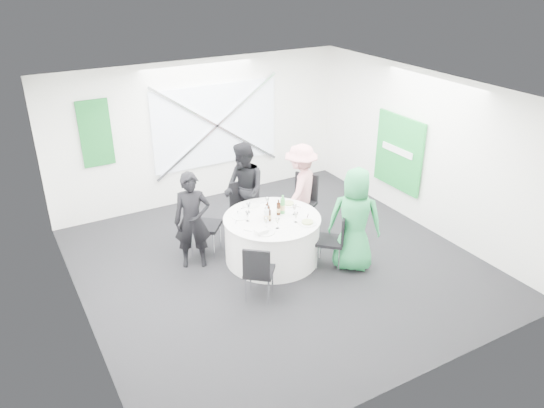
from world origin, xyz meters
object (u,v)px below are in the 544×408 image
person_woman_pink (301,188)px  clear_water_bottle (266,216)px  banquet_table (272,238)px  person_man_back_left (192,221)px  chair_front_right (336,236)px  green_water_bottle (283,206)px  chair_front_left (258,269)px  chair_back_left (199,219)px  chair_back (243,204)px  person_woman_green (355,220)px  chair_back_right (303,198)px  person_man_back (244,190)px

person_woman_pink → clear_water_bottle: (-1.12, -0.77, 0.06)m
banquet_table → person_man_back_left: person_man_back_left is taller
banquet_table → chair_front_right: (0.76, -0.69, 0.16)m
banquet_table → green_water_bottle: 0.56m
chair_front_left → green_water_bottle: 1.41m
person_woman_pink → chair_back_left: bearing=-38.6°
chair_back → green_water_bottle: size_ratio=2.98×
banquet_table → person_woman_green: size_ratio=0.93×
person_man_back_left → person_woman_green: (2.16, -1.30, 0.05)m
chair_back → chair_front_right: chair_back is taller
green_water_bottle → clear_water_bottle: (-0.38, -0.14, -0.02)m
person_man_back_left → clear_water_bottle: 1.16m
person_woman_green → chair_back_left: bearing=-0.3°
chair_back → chair_back_left: bearing=-162.7°
chair_back_left → green_water_bottle: bearing=-82.1°
chair_back_left → person_woman_green: bearing=-89.7°
chair_back_right → chair_back_left: bearing=-126.7°
chair_front_right → person_woman_pink: size_ratio=0.58×
chair_front_right → chair_back_right: bearing=-149.1°
person_man_back_left → green_water_bottle: 1.45m
chair_front_left → person_man_back: (0.77, 1.95, 0.31)m
chair_back_left → green_water_bottle: green_water_bottle is taller
person_man_back → person_woman_pink: person_man_back is taller
person_man_back → person_woman_green: (0.96, -1.88, 0.00)m
person_man_back → green_water_bottle: person_man_back is taller
chair_back_left → person_woman_pink: 1.90m
person_woman_green → person_man_back_left: bearing=9.0°
clear_water_bottle → chair_back: bearing=81.6°
person_woman_pink → person_woman_green: 1.52m
chair_front_right → person_man_back_left: person_man_back_left is taller
person_woman_green → banquet_table: bearing=-0.0°
green_water_bottle → person_man_back: bearing=101.2°
chair_back_left → chair_back_right: chair_back_left is taller
person_woman_pink → person_woman_green: person_woman_green is taller
chair_back → chair_back_left: size_ratio=0.92×
chair_back_left → person_woman_pink: bearing=-52.7°
chair_back_left → clear_water_bottle: (0.77, -0.89, 0.26)m
person_woman_pink → chair_front_right: bearing=46.3°
chair_front_right → person_woman_green: person_woman_green is taller
person_man_back → banquet_table: bearing=0.0°
green_water_bottle → chair_back: bearing=101.5°
chair_back_right → person_man_back_left: 2.22m
chair_back → green_water_bottle: (0.21, -1.02, 0.33)m
chair_front_left → person_woman_pink: person_woman_pink is taller
person_man_back_left → green_water_bottle: bearing=5.3°
clear_water_bottle → green_water_bottle: bearing=20.8°
chair_back → person_man_back_left: size_ratio=0.59×
person_man_back → chair_back: bearing=-157.0°
person_man_back → chair_back_right: bearing=71.9°
banquet_table → green_water_bottle: green_water_bottle is taller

